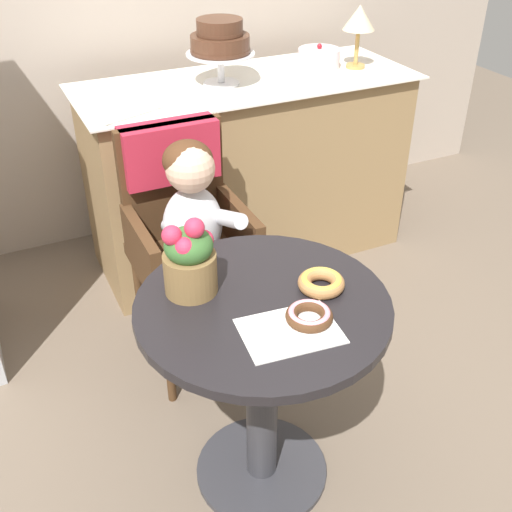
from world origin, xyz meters
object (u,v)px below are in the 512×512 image
at_px(seated_child, 196,222).
at_px(donut_mid, 321,282).
at_px(wicker_chair, 182,212).
at_px(flower_vase, 189,258).
at_px(table_lamp, 359,20).
at_px(cafe_table, 262,359).
at_px(round_layer_cake, 319,59).
at_px(tiered_cake_stand, 220,42).
at_px(donut_front, 309,315).

bearing_deg(seated_child, donut_mid, -74.36).
xyz_separation_m(wicker_chair, seated_child, (-0.00, -0.16, 0.04)).
bearing_deg(flower_vase, table_lamp, 41.75).
height_order(cafe_table, round_layer_cake, round_layer_cake).
xyz_separation_m(wicker_chair, round_layer_cake, (0.92, 0.60, 0.31)).
bearing_deg(round_layer_cake, wicker_chair, -146.75).
height_order(flower_vase, tiered_cake_stand, tiered_cake_stand).
distance_m(donut_front, table_lamp, 1.77).
bearing_deg(cafe_table, donut_mid, -4.52).
bearing_deg(wicker_chair, donut_front, -90.37).
height_order(seated_child, donut_front, seated_child).
bearing_deg(tiered_cake_stand, flower_vase, -116.59).
bearing_deg(donut_mid, donut_front, -132.31).
height_order(seated_child, donut_mid, seated_child).
height_order(donut_front, donut_mid, donut_mid).
xyz_separation_m(donut_mid, round_layer_cake, (0.76, 1.34, 0.20)).
relative_size(cafe_table, round_layer_cake, 3.65).
height_order(cafe_table, flower_vase, flower_vase).
distance_m(wicker_chair, table_lamp, 1.30).
distance_m(cafe_table, tiered_cake_stand, 1.48).
relative_size(donut_front, round_layer_cake, 0.64).
xyz_separation_m(seated_child, donut_mid, (0.16, -0.58, 0.06)).
bearing_deg(seated_child, round_layer_cake, 39.51).
height_order(cafe_table, table_lamp, table_lamp).
distance_m(donut_mid, flower_vase, 0.38).
height_order(wicker_chair, tiered_cake_stand, tiered_cake_stand).
bearing_deg(tiered_cake_stand, table_lamp, -3.29).
bearing_deg(round_layer_cake, seated_child, -140.49).
height_order(wicker_chair, donut_front, wicker_chair).
height_order(wicker_chair, donut_mid, wicker_chair).
bearing_deg(round_layer_cake, donut_front, -120.63).
xyz_separation_m(cafe_table, table_lamp, (1.10, 1.26, 0.61)).
xyz_separation_m(wicker_chair, donut_front, (0.06, -0.85, 0.10)).
bearing_deg(flower_vase, round_layer_cake, 47.39).
bearing_deg(seated_child, donut_front, -85.06).
relative_size(seated_child, table_lamp, 2.55).
bearing_deg(donut_mid, wicker_chair, 102.46).
height_order(seated_child, round_layer_cake, round_layer_cake).
bearing_deg(cafe_table, donut_front, -59.55).
relative_size(round_layer_cake, table_lamp, 0.69).
xyz_separation_m(tiered_cake_stand, round_layer_cake, (0.51, 0.03, -0.14)).
bearing_deg(table_lamp, cafe_table, -131.10).
relative_size(flower_vase, round_layer_cake, 1.22).
relative_size(cafe_table, wicker_chair, 0.75).
relative_size(donut_front, table_lamp, 0.45).
xyz_separation_m(cafe_table, round_layer_cake, (0.94, 1.33, 0.44)).
xyz_separation_m(donut_front, table_lamp, (1.03, 1.39, 0.38)).
bearing_deg(donut_front, tiered_cake_stand, 76.27).
relative_size(flower_vase, tiered_cake_stand, 0.80).
distance_m(donut_mid, table_lamp, 1.62).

